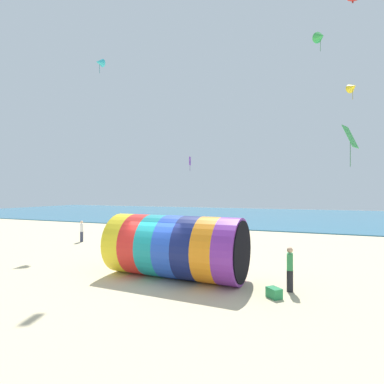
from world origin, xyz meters
The scene contains 12 objects.
ground_plane centered at (0.00, 0.00, 0.00)m, with size 120.00×120.00×0.00m, color beige.
sea centered at (0.00, 37.92, 0.05)m, with size 120.00×40.00×0.10m, color teal.
giant_inflatable_tube centered at (0.65, 0.33, 1.38)m, with size 6.25×3.04×2.75m.
kite_handler centered at (5.49, 0.24, 0.87)m, with size 0.24×0.37×1.69m.
kite_purple_diamond centered at (-5.57, 17.15, 7.05)m, with size 0.13×0.61×1.49m.
kite_green_diamond centered at (8.34, 7.76, 6.99)m, with size 0.98×1.17×2.41m.
kite_green_delta centered at (6.90, 14.31, 16.29)m, with size 1.32×1.38×1.73m.
kite_yellow_delta centered at (9.02, 12.78, 11.44)m, with size 0.90×0.90×1.23m.
kite_cyan_delta centered at (-10.23, 8.56, 14.67)m, with size 0.84×0.92×1.29m.
bystander_near_water centered at (-8.14, 11.55, 0.85)m, with size 0.36×0.24×1.67m.
bystander_mid_beach centered at (-10.12, 6.36, 0.82)m, with size 0.41×0.41×1.61m.
cooler_box centered at (5.01, -0.69, 0.18)m, with size 0.52×0.36×0.36m, color #268C4C.
Camera 1 is at (6.28, -11.74, 3.78)m, focal length 28.00 mm.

